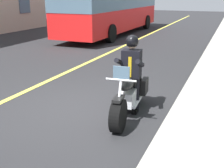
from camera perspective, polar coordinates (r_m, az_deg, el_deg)
ground_plane at (r=6.74m, az=-6.10°, el=-4.86°), size 80.00×80.00×0.00m
lane_center_stripe at (r=7.85m, az=-19.01°, el=-2.39°), size 60.00×0.16×0.01m
motorcycle_main at (r=6.21m, az=3.42°, el=-2.31°), size 2.22×0.74×1.26m
rider_main at (r=6.21m, az=3.91°, el=3.33°), size 0.66×0.59×1.74m
bus_near at (r=18.88m, az=0.27°, el=15.63°), size 11.05×2.70×3.30m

